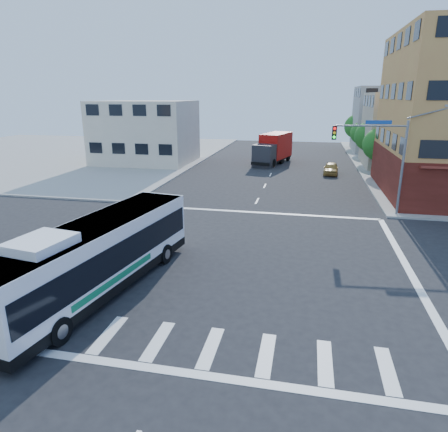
# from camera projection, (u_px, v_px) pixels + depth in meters

# --- Properties ---
(ground) EXTENTS (120.00, 120.00, 0.00)m
(ground) POSITION_uv_depth(u_px,v_px,m) (227.00, 259.00, 22.02)
(ground) COLOR black
(ground) RESTS_ON ground
(sidewalk_nw) EXTENTS (50.00, 50.00, 0.15)m
(sidewalk_nw) POSITION_uv_depth(u_px,v_px,m) (50.00, 153.00, 61.64)
(sidewalk_nw) COLOR #98968D
(sidewalk_nw) RESTS_ON ground
(building_east_near) EXTENTS (12.06, 10.06, 9.00)m
(building_east_near) POSITION_uv_depth(u_px,v_px,m) (416.00, 131.00, 49.20)
(building_east_near) COLOR tan
(building_east_near) RESTS_ON ground
(building_east_far) EXTENTS (12.06, 10.06, 10.00)m
(building_east_far) POSITION_uv_depth(u_px,v_px,m) (395.00, 120.00, 62.17)
(building_east_far) COLOR #9A9A95
(building_east_far) RESTS_ON ground
(building_west) EXTENTS (12.06, 10.06, 8.00)m
(building_west) POSITION_uv_depth(u_px,v_px,m) (145.00, 132.00, 52.27)
(building_west) COLOR beige
(building_west) RESTS_ON ground
(signal_mast_ne) EXTENTS (7.91, 1.13, 8.07)m
(signal_mast_ne) POSITION_uv_depth(u_px,v_px,m) (380.00, 149.00, 28.74)
(signal_mast_ne) COLOR slate
(signal_mast_ne) RESTS_ON ground
(street_tree_a) EXTENTS (3.60, 3.60, 5.53)m
(street_tree_a) POSITION_uv_depth(u_px,v_px,m) (380.00, 143.00, 44.79)
(street_tree_a) COLOR #341D12
(street_tree_a) RESTS_ON ground
(street_tree_b) EXTENTS (3.80, 3.80, 5.79)m
(street_tree_b) POSITION_uv_depth(u_px,v_px,m) (370.00, 134.00, 52.24)
(street_tree_b) COLOR #341D12
(street_tree_b) RESTS_ON ground
(street_tree_c) EXTENTS (3.40, 3.40, 5.29)m
(street_tree_c) POSITION_uv_depth(u_px,v_px,m) (363.00, 132.00, 59.82)
(street_tree_c) COLOR #341D12
(street_tree_c) RESTS_ON ground
(street_tree_d) EXTENTS (4.00, 4.00, 6.03)m
(street_tree_d) POSITION_uv_depth(u_px,v_px,m) (357.00, 125.00, 67.19)
(street_tree_d) COLOR #341D12
(street_tree_d) RESTS_ON ground
(transit_bus) EXTENTS (4.49, 12.51, 3.63)m
(transit_bus) POSITION_uv_depth(u_px,v_px,m) (97.00, 256.00, 17.94)
(transit_bus) COLOR black
(transit_bus) RESTS_ON ground
(box_truck) EXTENTS (4.67, 8.97, 3.88)m
(box_truck) POSITION_uv_depth(u_px,v_px,m) (273.00, 149.00, 52.44)
(box_truck) COLOR #252529
(box_truck) RESTS_ON ground
(parked_car) EXTENTS (1.87, 4.05, 1.34)m
(parked_car) POSITION_uv_depth(u_px,v_px,m) (331.00, 168.00, 45.52)
(parked_car) COLOR #B69041
(parked_car) RESTS_ON ground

